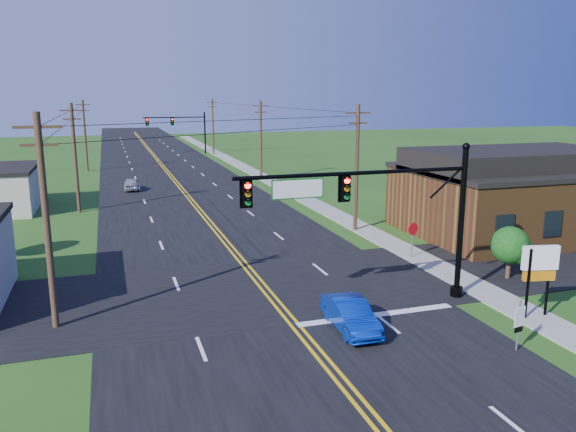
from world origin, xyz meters
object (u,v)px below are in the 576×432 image
object	(u,v)px
signal_mast_far	(178,126)
route_sign	(519,322)
blue_car	(350,316)
stop_sign	(413,233)
signal_mast_main	(377,207)

from	to	relation	value
signal_mast_far	route_sign	world-z (taller)	signal_mast_far
signal_mast_far	blue_car	distance (m)	74.20
signal_mast_far	stop_sign	size ratio (longest dim) A/B	4.93
blue_car	signal_mast_far	bearing A→B (deg)	90.62
blue_car	route_sign	xyz separation A→B (m)	(5.26, -3.80, 0.57)
signal_mast_main	signal_mast_far	world-z (taller)	same
signal_mast_far	stop_sign	bearing A→B (deg)	-85.09
signal_mast_main	blue_car	world-z (taller)	signal_mast_main
signal_mast_main	stop_sign	bearing A→B (deg)	48.36
signal_mast_main	signal_mast_far	xyz separation A→B (m)	(0.10, 72.00, -0.20)
route_sign	stop_sign	size ratio (longest dim) A/B	0.94
blue_car	route_sign	size ratio (longest dim) A/B	1.87
signal_mast_main	route_sign	world-z (taller)	signal_mast_main
signal_mast_main	route_sign	size ratio (longest dim) A/B	5.40
blue_car	stop_sign	bearing A→B (deg)	49.71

